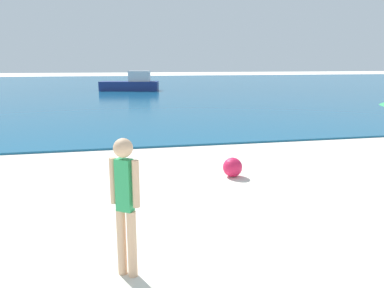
{
  "coord_description": "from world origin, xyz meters",
  "views": [
    {
      "loc": [
        -1.94,
        3.21,
        2.46
      ],
      "look_at": [
        -0.55,
        9.65,
        1.02
      ],
      "focal_mm": 35.16,
      "sensor_mm": 36.0,
      "label": 1
    }
  ],
  "objects": [
    {
      "name": "boat_far",
      "position": [
        -0.12,
        36.53,
        0.65
      ],
      "size": [
        5.21,
        2.64,
        1.69
      ],
      "rotation": [
        0.0,
        0.0,
        2.92
      ],
      "color": "navy",
      "rests_on": "water"
    },
    {
      "name": "beach_ball",
      "position": [
        0.6,
        10.77,
        0.21
      ],
      "size": [
        0.43,
        0.43,
        0.43
      ],
      "primitive_type": "sphere",
      "color": "#E51E4C",
      "rests_on": "ground"
    },
    {
      "name": "water",
      "position": [
        0.0,
        43.95,
        0.03
      ],
      "size": [
        160.0,
        60.0,
        0.06
      ],
      "primitive_type": "cube",
      "color": "#14567F",
      "rests_on": "ground"
    },
    {
      "name": "person_standing",
      "position": [
        -1.83,
        7.3,
        0.94
      ],
      "size": [
        0.32,
        0.25,
        1.65
      ],
      "rotation": [
        0.0,
        0.0,
        5.66
      ],
      "color": "#DDAD84",
      "rests_on": "ground"
    }
  ]
}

